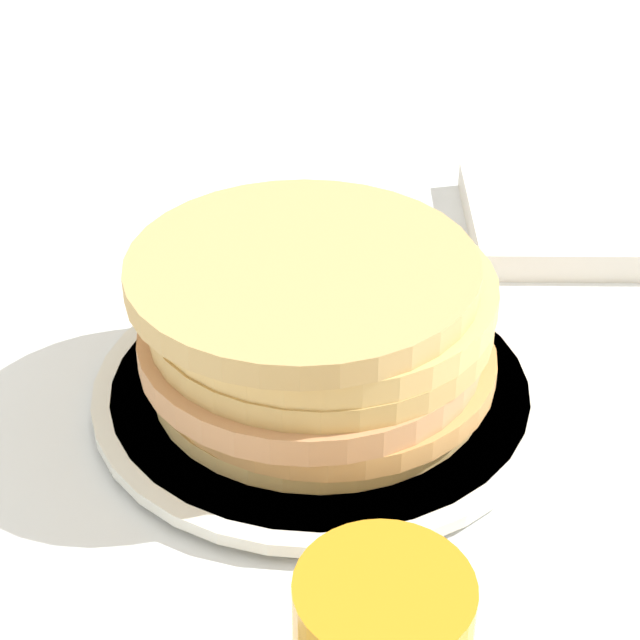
{
  "coord_description": "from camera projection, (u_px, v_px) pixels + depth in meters",
  "views": [
    {
      "loc": [
        -0.39,
        -0.24,
        0.38
      ],
      "look_at": [
        0.01,
        0.03,
        0.05
      ],
      "focal_mm": 60.0,
      "sensor_mm": 36.0,
      "label": 1
    }
  ],
  "objects": [
    {
      "name": "ground_plane",
      "position": [
        352.0,
        420.0,
        0.59
      ],
      "size": [
        4.0,
        4.0,
        0.0
      ],
      "primitive_type": "plane",
      "color": "white"
    },
    {
      "name": "plate",
      "position": [
        320.0,
        389.0,
        0.6
      ],
      "size": [
        0.25,
        0.25,
        0.01
      ],
      "color": "silver",
      "rests_on": "ground_plane"
    },
    {
      "name": "pancake_stack",
      "position": [
        317.0,
        322.0,
        0.58
      ],
      "size": [
        0.2,
        0.2,
        0.08
      ],
      "color": "tan",
      "rests_on": "plate"
    },
    {
      "name": "napkin",
      "position": [
        564.0,
        218.0,
        0.76
      ],
      "size": [
        0.19,
        0.19,
        0.02
      ],
      "color": "white",
      "rests_on": "ground_plane"
    }
  ]
}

